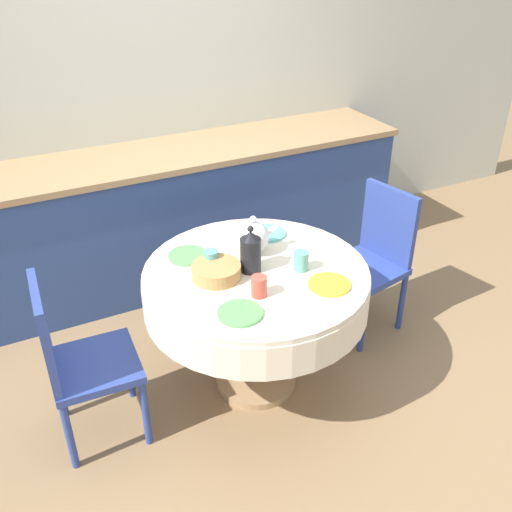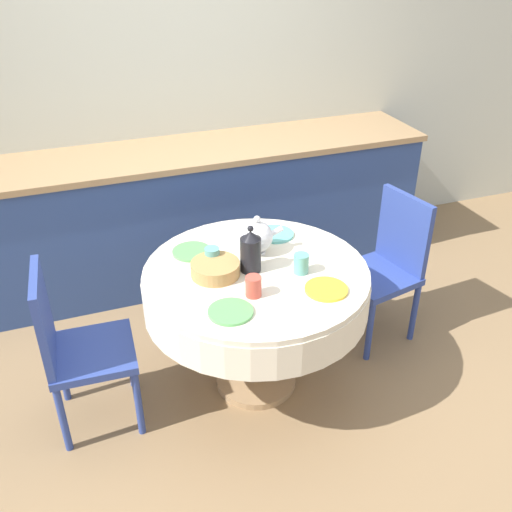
# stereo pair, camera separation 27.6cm
# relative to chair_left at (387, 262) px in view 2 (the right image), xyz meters

# --- Properties ---
(ground_plane) EXTENTS (12.00, 12.00, 0.00)m
(ground_plane) POSITION_rel_chair_left_xyz_m (-0.89, -0.18, -0.49)
(ground_plane) COLOR #8E704C
(wall_back) EXTENTS (7.00, 0.05, 2.60)m
(wall_back) POSITION_rel_chair_left_xyz_m (-0.89, 1.42, 0.81)
(wall_back) COLOR beige
(wall_back) RESTS_ON ground_plane
(kitchen_counter) EXTENTS (3.24, 0.64, 0.93)m
(kitchen_counter) POSITION_rel_chair_left_xyz_m (-0.89, 1.08, -0.02)
(kitchen_counter) COLOR #2D4784
(kitchen_counter) RESTS_ON ground_plane
(dining_table) EXTENTS (1.13, 1.13, 0.74)m
(dining_table) POSITION_rel_chair_left_xyz_m (-0.89, -0.18, 0.12)
(dining_table) COLOR tan
(dining_table) RESTS_ON ground_plane
(chair_left) EXTENTS (0.47, 0.47, 0.89)m
(chair_left) POSITION_rel_chair_left_xyz_m (0.00, 0.00, 0.00)
(chair_left) COLOR #2D428E
(chair_left) RESTS_ON ground_plane
(chair_right) EXTENTS (0.42, 0.42, 0.89)m
(chair_right) POSITION_rel_chair_left_xyz_m (-1.79, -0.14, 0.00)
(chair_right) COLOR #2D428E
(chair_right) RESTS_ON ground_plane
(plate_near_left) EXTENTS (0.20, 0.20, 0.01)m
(plate_near_left) POSITION_rel_chair_left_xyz_m (-1.12, -0.48, 0.25)
(plate_near_left) COLOR #5BA85B
(plate_near_left) RESTS_ON dining_table
(cup_near_left) EXTENTS (0.07, 0.07, 0.10)m
(cup_near_left) POSITION_rel_chair_left_xyz_m (-0.98, -0.39, 0.29)
(cup_near_left) COLOR #CC4C3D
(cup_near_left) RESTS_ON dining_table
(plate_near_right) EXTENTS (0.20, 0.20, 0.01)m
(plate_near_right) POSITION_rel_chair_left_xyz_m (-0.64, -0.47, 0.25)
(plate_near_right) COLOR yellow
(plate_near_right) RESTS_ON dining_table
(cup_near_right) EXTENTS (0.07, 0.07, 0.10)m
(cup_near_right) POSITION_rel_chair_left_xyz_m (-0.69, -0.28, 0.29)
(cup_near_right) COLOR #5BA39E
(cup_near_right) RESTS_ON dining_table
(plate_far_left) EXTENTS (0.20, 0.20, 0.01)m
(plate_far_left) POSITION_rel_chair_left_xyz_m (-1.14, 0.09, 0.25)
(plate_far_left) COLOR #5BA85B
(plate_far_left) RESTS_ON dining_table
(cup_far_left) EXTENTS (0.07, 0.07, 0.10)m
(cup_far_left) POSITION_rel_chair_left_xyz_m (-1.08, -0.07, 0.29)
(cup_far_left) COLOR #5BA39E
(cup_far_left) RESTS_ON dining_table
(plate_far_right) EXTENTS (0.20, 0.20, 0.01)m
(plate_far_right) POSITION_rel_chair_left_xyz_m (-0.67, 0.12, 0.25)
(plate_far_right) COLOR #60BCB7
(plate_far_right) RESTS_ON dining_table
(cup_far_right) EXTENTS (0.07, 0.07, 0.10)m
(cup_far_right) POSITION_rel_chair_left_xyz_m (-0.83, 0.03, 0.29)
(cup_far_right) COLOR #DBB766
(cup_far_right) RESTS_ON dining_table
(coffee_carafe) EXTENTS (0.10, 0.10, 0.25)m
(coffee_carafe) POSITION_rel_chair_left_xyz_m (-0.91, -0.17, 0.35)
(coffee_carafe) COLOR black
(coffee_carafe) RESTS_ON dining_table
(teapot) EXTENTS (0.23, 0.16, 0.21)m
(teapot) POSITION_rel_chair_left_xyz_m (-0.82, -0.03, 0.34)
(teapot) COLOR white
(teapot) RESTS_ON dining_table
(bread_basket) EXTENTS (0.24, 0.24, 0.07)m
(bread_basket) POSITION_rel_chair_left_xyz_m (-1.09, -0.16, 0.28)
(bread_basket) COLOR #AD844C
(bread_basket) RESTS_ON dining_table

